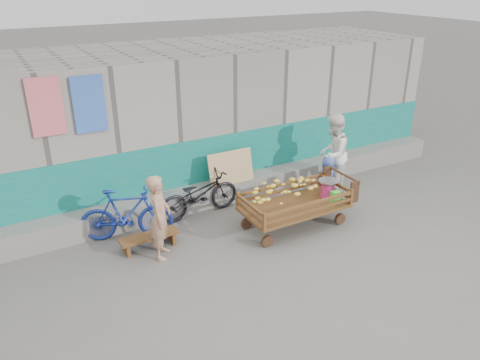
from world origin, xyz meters
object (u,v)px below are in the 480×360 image
child (327,177)px  vendor_man (160,217)px  banana_cart (293,197)px  bench (149,238)px  woman (333,154)px  bicycle_dark (199,194)px  bicycle_blue (126,214)px

child → vendor_man: bearing=10.8°
banana_cart → vendor_man: size_ratio=1.45×
bench → child: (4.04, 0.08, 0.27)m
banana_cart → bench: 2.76m
banana_cart → woman: 1.95m
vendor_man → bicycle_dark: bearing=-20.8°
banana_cart → child: banana_cart is taller
banana_cart → bicycle_dark: (-1.35, 1.32, -0.18)m
bicycle_blue → bench: bearing=-133.4°
vendor_man → woman: size_ratio=0.86×
woman → child: 0.56m
banana_cart → vendor_man: vendor_man is taller
banana_cart → bicycle_blue: 3.09m
woman → bicycle_dark: size_ratio=1.02×
child → bicycle_blue: (-4.27, 0.41, 0.04)m
banana_cart → vendor_man: (-2.54, 0.28, 0.12)m
banana_cart → child: (1.39, 0.71, -0.17)m
bicycle_blue → woman: bearing=-70.8°
banana_cart → child: 1.57m
bicycle_dark → child: bearing=-106.4°
bicycle_blue → banana_cart: bearing=-89.8°
woman → bicycle_blue: (-4.57, 0.18, -0.38)m
bench → child: 4.05m
vendor_man → bicycle_dark: vendor_man is taller
vendor_man → bicycle_blue: (-0.34, 0.84, -0.25)m
child → woman: bearing=-137.8°
bench → bicycle_blue: size_ratio=0.62×
bicycle_dark → bicycle_blue: (-1.53, -0.20, 0.05)m
bicycle_dark → bicycle_blue: bicycle_blue is taller
child → bicycle_dark: size_ratio=0.54×
child → bicycle_dark: child is taller
bench → banana_cart: bearing=-13.3°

